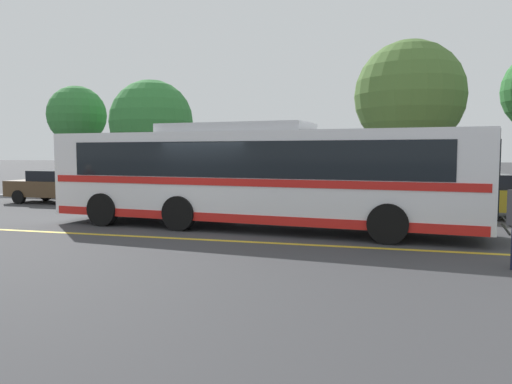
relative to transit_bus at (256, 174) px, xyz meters
name	(u,v)px	position (x,y,z in m)	size (l,w,h in m)	color
ground_plane	(212,229)	(-1.22, -0.41, -1.61)	(220.00, 220.00, 0.00)	#38383A
lane_strip_0	(233,241)	(0.01, -2.20, -1.60)	(0.20, 32.58, 0.01)	gold
curb_strip	(297,204)	(0.01, 6.49, -1.53)	(40.58, 0.36, 0.15)	#99999E
transit_bus	(256,174)	(0.00, 0.00, 0.00)	(13.06, 3.74, 3.07)	white
parked_car_0	(57,186)	(-10.45, 4.85, -0.87)	(4.38, 1.99, 1.44)	#4C3823
parked_car_1	(177,189)	(-4.62, 4.70, -0.88)	(4.02, 2.04, 1.40)	silver
parked_car_2	(331,193)	(1.67, 4.52, -0.89)	(4.29, 1.79, 1.41)	#9E9EA3
parked_car_3	(480,196)	(6.76, 4.31, -0.85)	(4.45, 2.02, 1.50)	olive
tree_0	(151,122)	(-8.06, 9.24, 2.18)	(4.23, 4.23, 5.91)	#513823
tree_1	(410,96)	(4.50, 9.32, 3.13)	(4.84, 4.84, 7.16)	#513823
tree_3	(77,116)	(-12.63, 9.53, 2.61)	(3.12, 3.12, 5.80)	#513823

